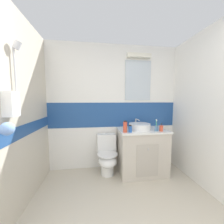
% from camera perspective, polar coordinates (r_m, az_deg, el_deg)
% --- Properties ---
extents(ground_plane, '(3.20, 3.48, 0.04)m').
position_cam_1_polar(ground_plane, '(2.00, 7.68, -39.82)').
color(ground_plane, beige).
extents(wall_back_tiled, '(3.20, 0.20, 2.50)m').
position_cam_1_polar(wall_back_tiled, '(2.64, 1.01, 2.35)').
color(wall_back_tiled, white).
rests_on(wall_back_tiled, ground_plane).
extents(vanity_cabinet, '(0.89, 0.60, 0.85)m').
position_cam_1_polar(vanity_cabinet, '(2.62, 13.10, -16.60)').
color(vanity_cabinet, beige).
rests_on(vanity_cabinet, ground_plane).
extents(sink_basin, '(0.40, 0.44, 0.18)m').
position_cam_1_polar(sink_basin, '(2.47, 12.27, -6.23)').
color(sink_basin, white).
rests_on(sink_basin, vanity_cabinet).
extents(toilet, '(0.37, 0.50, 0.75)m').
position_cam_1_polar(toilet, '(2.55, -2.22, -18.98)').
color(toilet, white).
rests_on(toilet, ground_plane).
extents(toothbrush_cup, '(0.06, 0.06, 0.21)m').
position_cam_1_polar(toothbrush_cup, '(2.41, 19.35, -6.62)').
color(toothbrush_cup, '#4C7299').
rests_on(toothbrush_cup, vanity_cabinet).
extents(soap_dispenser, '(0.06, 0.06, 0.14)m').
position_cam_1_polar(soap_dispenser, '(2.42, 21.24, -6.83)').
color(soap_dispenser, '#D84C33').
rests_on(soap_dispenser, vanity_cabinet).
extents(lotion_bottle_short, '(0.06, 0.06, 0.13)m').
position_cam_1_polar(lotion_bottle_short, '(2.21, 8.18, -7.49)').
color(lotion_bottle_short, '#2659B2').
rests_on(lotion_bottle_short, vanity_cabinet).
extents(mouthwash_bottle, '(0.07, 0.07, 0.20)m').
position_cam_1_polar(mouthwash_bottle, '(2.19, 5.93, -6.60)').
color(mouthwash_bottle, '#D84C33').
rests_on(mouthwash_bottle, vanity_cabinet).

